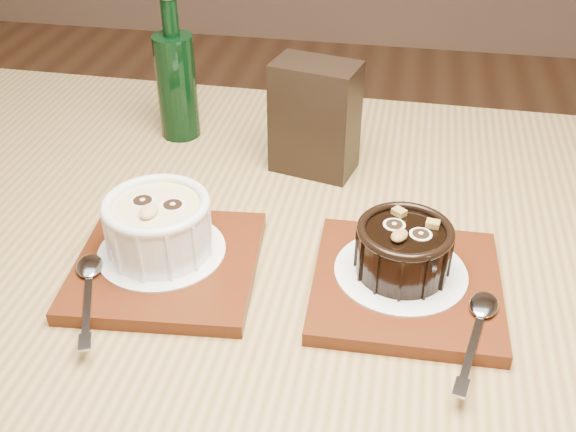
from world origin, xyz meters
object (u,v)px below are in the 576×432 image
(ramekin_dark, at_px, (404,247))
(condiment_stand, at_px, (315,118))
(table, at_px, (305,319))
(tray_left, at_px, (167,265))
(green_bottle, at_px, (176,83))
(tray_right, at_px, (406,285))
(ramekin_white, at_px, (158,224))

(ramekin_dark, distance_m, condiment_stand, 0.24)
(table, bearing_deg, tray_left, -159.71)
(condiment_stand, bearing_deg, green_bottle, 163.35)
(tray_right, relative_size, ramekin_dark, 1.94)
(table, bearing_deg, ramekin_dark, -15.92)
(tray_left, relative_size, green_bottle, 0.92)
(tray_left, height_order, ramekin_white, ramekin_white)
(tray_left, relative_size, tray_right, 1.00)
(ramekin_white, relative_size, tray_right, 0.60)
(table, relative_size, ramekin_dark, 13.04)
(tray_left, height_order, tray_right, same)
(ramekin_dark, bearing_deg, tray_left, -151.09)
(condiment_stand, xyz_separation_m, green_bottle, (-0.19, 0.06, 0.01))
(tray_left, xyz_separation_m, tray_right, (0.24, 0.01, 0.00))
(table, xyz_separation_m, green_bottle, (-0.21, 0.24, 0.17))
(ramekin_white, distance_m, condiment_stand, 0.25)
(ramekin_white, xyz_separation_m, condiment_stand, (0.12, 0.22, 0.02))
(tray_right, relative_size, condiment_stand, 1.29)
(tray_right, height_order, green_bottle, green_bottle)
(tray_left, distance_m, condiment_stand, 0.26)
(tray_left, bearing_deg, tray_right, 2.90)
(ramekin_dark, bearing_deg, green_bottle, 163.07)
(table, height_order, tray_left, tray_left)
(ramekin_white, relative_size, ramekin_dark, 1.16)
(table, xyz_separation_m, ramekin_white, (-0.14, -0.04, 0.14))
(ramekin_white, height_order, condiment_stand, condiment_stand)
(ramekin_white, height_order, tray_right, ramekin_white)
(table, distance_m, condiment_stand, 0.24)
(tray_left, relative_size, ramekin_dark, 1.94)
(ramekin_white, distance_m, tray_right, 0.25)
(tray_right, distance_m, condiment_stand, 0.26)
(tray_left, xyz_separation_m, green_bottle, (-0.08, 0.29, 0.07))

